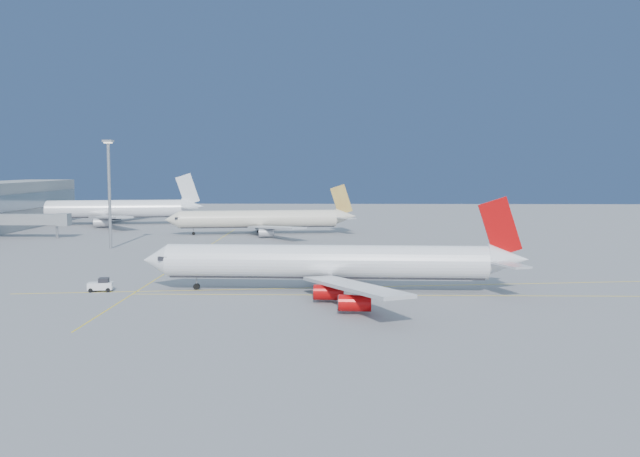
{
  "coord_description": "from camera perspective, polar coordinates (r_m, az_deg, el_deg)",
  "views": [
    {
      "loc": [
        -7.59,
        -124.79,
        20.42
      ],
      "look_at": [
        -11.14,
        25.45,
        7.0
      ],
      "focal_mm": 40.0,
      "sensor_mm": 36.0,
      "label": 1
    }
  ],
  "objects": [
    {
      "name": "ground",
      "position": [
        126.68,
        4.78,
        -4.19
      ],
      "size": [
        500.0,
        500.0,
        0.0
      ],
      "primitive_type": "plane",
      "color": "slate",
      "rests_on": "ground"
    },
    {
      "name": "jet_bridge",
      "position": [
        215.11,
        -22.08,
        0.66
      ],
      "size": [
        23.6,
        3.6,
        6.9
      ],
      "color": "gray",
      "rests_on": "ground"
    },
    {
      "name": "taxiway_lines",
      "position": [
        132.91,
        -1.74,
        -3.73
      ],
      "size": [
        118.86,
        140.0,
        0.02
      ],
      "color": "yellow",
      "rests_on": "ground"
    },
    {
      "name": "airliner_virgin",
      "position": [
        115.59,
        1.15,
        -2.73
      ],
      "size": [
        62.7,
        56.36,
        15.48
      ],
      "rotation": [
        0.0,
        0.0,
        -0.03
      ],
      "color": "white",
      "rests_on": "ground"
    },
    {
      "name": "airliner_etihad",
      "position": [
        211.04,
        -4.62,
        0.76
      ],
      "size": [
        56.42,
        51.63,
        14.75
      ],
      "rotation": [
        0.0,
        0.0,
        0.15
      ],
      "color": "beige",
      "rests_on": "ground"
    },
    {
      "name": "airliner_third",
      "position": [
        254.42,
        -16.68,
        1.49
      ],
      "size": [
        65.69,
        59.94,
        17.66
      ],
      "rotation": [
        0.0,
        0.0,
        0.16
      ],
      "color": "white",
      "rests_on": "ground"
    },
    {
      "name": "pushback_tug",
      "position": [
        121.11,
        -17.12,
        -4.35
      ],
      "size": [
        4.13,
        2.87,
        2.18
      ],
      "rotation": [
        0.0,
        0.0,
        0.15
      ],
      "color": "white",
      "rests_on": "ground"
    },
    {
      "name": "light_mast",
      "position": [
        181.11,
        -16.51,
        3.38
      ],
      "size": [
        2.29,
        2.29,
        26.48
      ],
      "color": "gray",
      "rests_on": "ground"
    }
  ]
}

